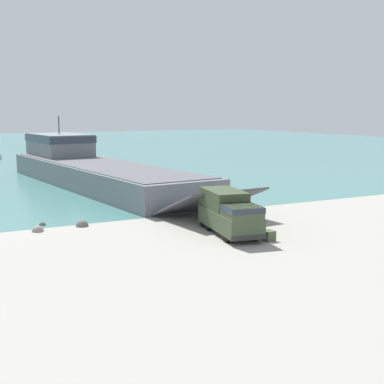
{
  "coord_description": "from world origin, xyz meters",
  "views": [
    {
      "loc": [
        -21.6,
        -35.28,
        8.59
      ],
      "look_at": [
        -2.31,
        1.34,
        2.32
      ],
      "focal_mm": 50.0,
      "sensor_mm": 36.0,
      "label": 1
    }
  ],
  "objects_px": {
    "military_truck": "(229,213)",
    "soldier_on_ramp": "(260,217)",
    "moored_boat_b": "(37,154)",
    "cargo_crate": "(268,236)",
    "landing_craft": "(90,167)"
  },
  "relations": [
    {
      "from": "cargo_crate",
      "to": "moored_boat_b",
      "type": "bearing_deg",
      "value": 89.88
    },
    {
      "from": "soldier_on_ramp",
      "to": "moored_boat_b",
      "type": "xyz_separation_m",
      "value": [
        -1.01,
        71.11,
        -0.3
      ]
    },
    {
      "from": "military_truck",
      "to": "soldier_on_ramp",
      "type": "xyz_separation_m",
      "value": [
        2.47,
        -0.2,
        -0.53
      ]
    },
    {
      "from": "soldier_on_ramp",
      "to": "cargo_crate",
      "type": "bearing_deg",
      "value": -58.48
    },
    {
      "from": "soldier_on_ramp",
      "to": "military_truck",
      "type": "bearing_deg",
      "value": -129.58
    },
    {
      "from": "landing_craft",
      "to": "military_truck",
      "type": "relative_size",
      "value": 6.24
    },
    {
      "from": "landing_craft",
      "to": "soldier_on_ramp",
      "type": "relative_size",
      "value": 26.15
    },
    {
      "from": "moored_boat_b",
      "to": "cargo_crate",
      "type": "distance_m",
      "value": 73.81
    },
    {
      "from": "landing_craft",
      "to": "moored_boat_b",
      "type": "bearing_deg",
      "value": 81.99
    },
    {
      "from": "military_truck",
      "to": "soldier_on_ramp",
      "type": "height_order",
      "value": "military_truck"
    },
    {
      "from": "military_truck",
      "to": "cargo_crate",
      "type": "height_order",
      "value": "military_truck"
    },
    {
      "from": "landing_craft",
      "to": "military_truck",
      "type": "xyz_separation_m",
      "value": [
        0.67,
        -30.6,
        -0.44
      ]
    },
    {
      "from": "landing_craft",
      "to": "cargo_crate",
      "type": "height_order",
      "value": "landing_craft"
    },
    {
      "from": "soldier_on_ramp",
      "to": "moored_boat_b",
      "type": "relative_size",
      "value": 0.21
    },
    {
      "from": "moored_boat_b",
      "to": "cargo_crate",
      "type": "bearing_deg",
      "value": 109.75
    }
  ]
}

